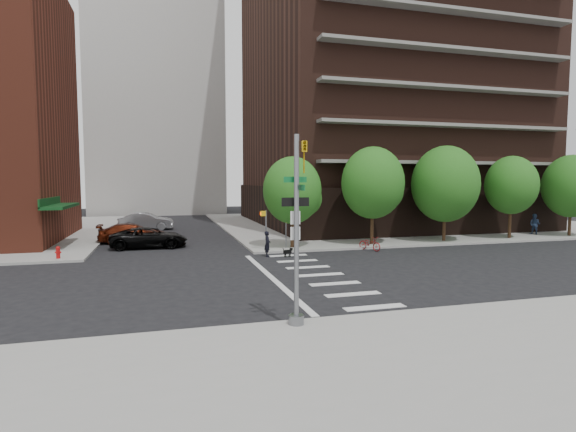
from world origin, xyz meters
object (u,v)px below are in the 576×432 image
(pedestrian_far, at_px, (535,224))
(parked_car_maroon, at_px, (133,233))
(fire_hydrant, at_px, (58,252))
(scooter, at_px, (370,243))
(dog_walker, at_px, (267,244))
(traffic_signal, at_px, (297,245))
(parked_car_black, at_px, (149,238))
(parked_car_silver, at_px, (146,221))

(pedestrian_far, bearing_deg, parked_car_maroon, -118.98)
(fire_hydrant, xyz_separation_m, pedestrian_far, (36.26, 2.03, 0.47))
(parked_car_maroon, relative_size, scooter, 2.78)
(parked_car_maroon, height_order, pedestrian_far, pedestrian_far)
(fire_hydrant, bearing_deg, pedestrian_far, 3.20)
(fire_hydrant, xyz_separation_m, dog_walker, (12.17, -1.84, 0.24))
(parked_car_maroon, bearing_deg, dog_walker, -136.88)
(parked_car_maroon, bearing_deg, traffic_signal, -164.75)
(pedestrian_far, bearing_deg, scooter, -99.15)
(fire_hydrant, height_order, parked_car_black, parked_car_black)
(scooter, height_order, pedestrian_far, pedestrian_far)
(parked_car_black, distance_m, pedestrian_far, 31.32)
(traffic_signal, distance_m, scooter, 16.97)
(parked_car_silver, distance_m, scooter, 22.87)
(parked_car_black, xyz_separation_m, pedestrian_far, (31.26, -1.86, 0.30))
(fire_hydrant, bearing_deg, dog_walker, -8.60)
(dog_walker, xyz_separation_m, pedestrian_far, (24.09, 3.87, 0.23))
(fire_hydrant, height_order, parked_car_silver, parked_car_silver)
(parked_car_black, distance_m, scooter, 15.28)
(parked_car_silver, xyz_separation_m, pedestrian_far, (31.85, -13.97, 0.20))
(dog_walker, relative_size, pedestrian_far, 0.90)
(traffic_signal, distance_m, fire_hydrant, 18.42)
(parked_car_silver, bearing_deg, dog_walker, -152.72)
(parked_car_black, height_order, pedestrian_far, pedestrian_far)
(traffic_signal, xyz_separation_m, parked_car_maroon, (-6.28, 22.29, -1.97))
(traffic_signal, relative_size, scooter, 3.31)
(parked_car_maroon, xyz_separation_m, parked_car_silver, (0.67, 9.00, 0.10))
(parked_car_silver, distance_m, pedestrian_far, 34.78)
(pedestrian_far, bearing_deg, parked_car_silver, -133.98)
(traffic_signal, height_order, parked_car_black, traffic_signal)
(fire_hydrant, relative_size, parked_car_black, 0.14)
(fire_hydrant, relative_size, parked_car_silver, 0.15)
(traffic_signal, xyz_separation_m, pedestrian_far, (26.23, 17.32, -1.67))
(parked_car_black, height_order, parked_car_silver, parked_car_silver)
(traffic_signal, distance_m, parked_car_black, 19.93)
(scooter, xyz_separation_m, pedestrian_far, (16.89, 3.33, 0.55))
(dog_walker, height_order, pedestrian_far, pedestrian_far)
(scooter, bearing_deg, fire_hydrant, 152.33)
(parked_car_maroon, distance_m, scooter, 17.69)
(parked_car_maroon, bearing_deg, scooter, -118.47)
(traffic_signal, bearing_deg, parked_car_silver, 100.17)
(fire_hydrant, relative_size, dog_walker, 0.46)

